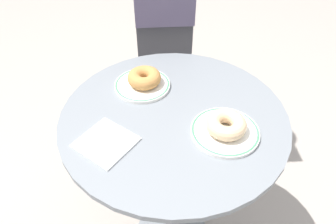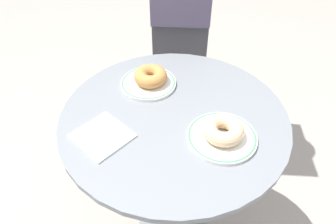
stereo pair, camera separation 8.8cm
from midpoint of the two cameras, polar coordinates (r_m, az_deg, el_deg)
name	(u,v)px [view 2 (the right image)]	position (r m, az deg, el deg)	size (l,w,h in m)	color
cafe_table	(173,161)	(1.05, 3.41, -9.15)	(0.66, 0.66, 0.75)	slate
plate_left	(148,83)	(1.00, -1.11, 5.30)	(0.18, 0.18, 0.01)	white
plate_right	(222,137)	(0.84, 12.93, -4.64)	(0.19, 0.19, 0.01)	white
donut_old_fashioned	(151,76)	(0.98, -0.68, 6.58)	(0.11, 0.11, 0.04)	#BC7F42
donut_glazed	(223,130)	(0.82, 13.20, -3.42)	(0.11, 0.11, 0.04)	#E0B789
paper_napkin	(102,136)	(0.84, -9.15, -4.55)	(0.14, 0.13, 0.01)	white
person_figure	(182,14)	(1.38, 4.45, 17.60)	(0.42, 0.45, 1.60)	#3D3D42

